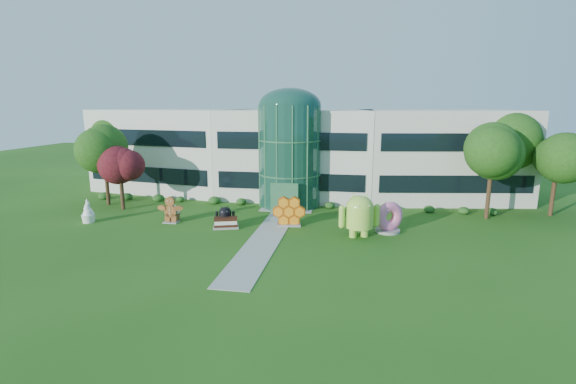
% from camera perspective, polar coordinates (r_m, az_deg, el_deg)
% --- Properties ---
extents(ground, '(140.00, 140.00, 0.00)m').
position_cam_1_polar(ground, '(30.56, -3.53, -7.02)').
color(ground, '#215114').
rests_on(ground, ground).
extents(building, '(46.00, 15.00, 9.30)m').
position_cam_1_polar(building, '(46.90, 1.48, 5.48)').
color(building, beige).
rests_on(building, ground).
extents(atrium, '(6.00, 6.00, 9.80)m').
position_cam_1_polar(atrium, '(40.98, 0.25, 4.90)').
color(atrium, '#194738').
rests_on(atrium, ground).
extents(walkway, '(2.40, 20.00, 0.04)m').
position_cam_1_polar(walkway, '(32.41, -2.71, -5.86)').
color(walkway, '#9E9E93').
rests_on(walkway, ground).
extents(tree_red, '(4.00, 4.00, 6.00)m').
position_cam_1_polar(tree_red, '(42.56, -21.89, 1.72)').
color(tree_red, '#3F0C14').
rests_on(tree_red, ground).
extents(trees_backdrop, '(52.00, 8.00, 8.40)m').
position_cam_1_polar(trees_backdrop, '(42.05, 0.48, 4.12)').
color(trees_backdrop, '#204511').
rests_on(trees_backdrop, ground).
extents(android_green, '(3.88, 3.19, 3.78)m').
position_cam_1_polar(android_green, '(31.90, 9.76, -2.81)').
color(android_green, '#A9DB46').
rests_on(android_green, ground).
extents(android_black, '(1.88, 1.46, 1.89)m').
position_cam_1_polar(android_black, '(34.90, -8.60, -3.09)').
color(android_black, black).
rests_on(android_black, ground).
extents(donut, '(2.65, 2.26, 2.50)m').
position_cam_1_polar(donut, '(33.71, 13.55, -3.30)').
color(donut, '#E35699').
rests_on(donut, ground).
extents(gingerbread, '(2.50, 1.03, 2.29)m').
position_cam_1_polar(gingerbread, '(36.77, -15.78, -2.33)').
color(gingerbread, brown).
rests_on(gingerbread, ground).
extents(ice_cream_sandwich, '(2.26, 1.59, 0.91)m').
position_cam_1_polar(ice_cream_sandwich, '(34.37, -8.50, -4.18)').
color(ice_cream_sandwich, black).
rests_on(ice_cream_sandwich, ground).
extents(honeycomb, '(2.99, 1.44, 2.25)m').
position_cam_1_polar(honeycomb, '(34.47, 0.13, -2.84)').
color(honeycomb, orange).
rests_on(honeycomb, ground).
extents(froyo, '(1.33, 1.33, 2.04)m').
position_cam_1_polar(froyo, '(39.39, -25.70, -2.32)').
color(froyo, white).
rests_on(froyo, ground).
extents(cupcake, '(1.26, 1.26, 1.35)m').
position_cam_1_polar(cupcake, '(37.48, -15.32, -2.78)').
color(cupcake, white).
rests_on(cupcake, ground).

